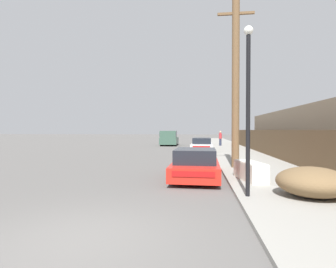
{
  "coord_description": "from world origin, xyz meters",
  "views": [
    {
      "loc": [
        2.12,
        -4.44,
        2.0
      ],
      "look_at": [
        0.56,
        8.79,
        1.79
      ],
      "focal_mm": 28.0,
      "sensor_mm": 36.0,
      "label": 1
    }
  ],
  "objects": [
    {
      "name": "ground_plane",
      "position": [
        0.0,
        0.0,
        0.0
      ],
      "size": [
        220.0,
        220.0,
        0.0
      ],
      "primitive_type": "plane",
      "color": "#595654"
    },
    {
      "name": "pickup_truck",
      "position": [
        -1.65,
        28.66,
        0.93
      ],
      "size": [
        2.19,
        5.25,
        1.87
      ],
      "rotation": [
        0.0,
        0.0,
        3.16
      ],
      "color": "#385647",
      "rests_on": "ground"
    },
    {
      "name": "brush_pile",
      "position": [
        5.3,
        3.31,
        0.54
      ],
      "size": [
        1.95,
        1.89,
        0.84
      ],
      "color": "brown",
      "rests_on": "sidewalk_curb"
    },
    {
      "name": "parked_sports_car_red",
      "position": [
        1.99,
        6.33,
        0.57
      ],
      "size": [
        1.96,
        4.37,
        1.24
      ],
      "rotation": [
        0.0,
        0.0,
        -0.03
      ],
      "color": "red",
      "rests_on": "ground"
    },
    {
      "name": "street_lamp",
      "position": [
        3.5,
        3.16,
        2.9
      ],
      "size": [
        0.26,
        0.26,
        4.8
      ],
      "color": "black",
      "rests_on": "sidewalk_curb"
    },
    {
      "name": "discarded_fridge",
      "position": [
        4.03,
        5.62,
        0.46
      ],
      "size": [
        1.0,
        1.93,
        0.71
      ],
      "rotation": [
        0.0,
        0.0,
        0.21
      ],
      "color": "silver",
      "rests_on": "sidewalk_curb"
    },
    {
      "name": "utility_pole",
      "position": [
        3.94,
        8.92,
        4.44
      ],
      "size": [
        1.8,
        0.37,
        8.5
      ],
      "color": "brown",
      "rests_on": "sidewalk_curb"
    },
    {
      "name": "pedestrian",
      "position": [
        4.66,
        27.12,
        1.02
      ],
      "size": [
        0.34,
        0.34,
        1.74
      ],
      "color": "#282D42",
      "rests_on": "sidewalk_curb"
    },
    {
      "name": "sidewalk_curb",
      "position": [
        5.3,
        23.5,
        0.06
      ],
      "size": [
        4.2,
        63.0,
        0.12
      ],
      "primitive_type": "cube",
      "color": "gray",
      "rests_on": "ground"
    },
    {
      "name": "wooden_fence",
      "position": [
        7.25,
        16.09,
        1.05
      ],
      "size": [
        0.08,
        36.06,
        1.87
      ],
      "primitive_type": "cube",
      "color": "brown",
      "rests_on": "sidewalk_curb"
    },
    {
      "name": "building_right_house",
      "position": [
        11.94,
        17.07,
        1.83
      ],
      "size": [
        6.0,
        23.55,
        3.65
      ],
      "primitive_type": "cube",
      "color": "gray",
      "rests_on": "ground"
    },
    {
      "name": "car_parked_mid",
      "position": [
        2.39,
        19.27,
        0.6
      ],
      "size": [
        1.97,
        4.73,
        1.28
      ],
      "rotation": [
        0.0,
        0.0,
        -0.03
      ],
      "color": "silver",
      "rests_on": "ground"
    }
  ]
}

